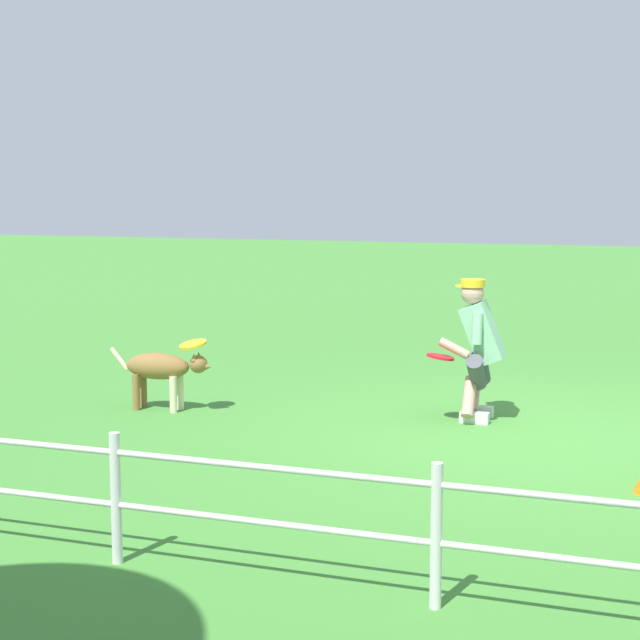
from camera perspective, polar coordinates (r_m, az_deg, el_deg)
The scene contains 6 objects.
ground_plane at distance 8.75m, azimuth 12.04°, elevation -6.66°, with size 60.00×60.00×0.00m, color #428735.
person at distance 9.25m, azimuth 8.97°, elevation -1.40°, with size 0.57×0.65×1.29m.
dog at distance 9.72m, azimuth -8.92°, elevation -2.76°, with size 1.07×0.29×0.59m.
frisbee_flying at distance 9.53m, azimuth -7.21°, elevation -1.37°, with size 0.26×0.26×0.02m, color yellow.
frisbee_held at distance 9.08m, azimuth 6.84°, elevation -2.09°, with size 0.25×0.25×0.02m, color red.
fence at distance 5.17m, azimuth 6.62°, elevation -11.35°, with size 14.80×0.06×0.76m.
Camera 1 is at (-1.09, 8.42, 2.11)m, focal length 56.44 mm.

